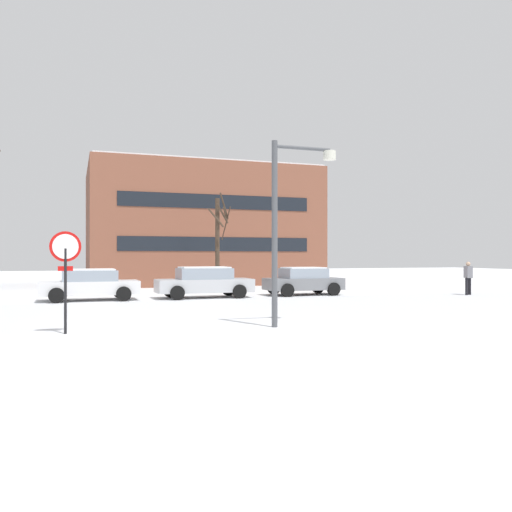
% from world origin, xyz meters
% --- Properties ---
extents(ground_plane, '(120.00, 120.00, 0.00)m').
position_xyz_m(ground_plane, '(0.00, 0.00, 0.00)').
color(ground_plane, white).
extents(road_surface, '(80.00, 8.75, 0.00)m').
position_xyz_m(road_surface, '(0.00, 3.37, 0.00)').
color(road_surface, silver).
rests_on(road_surface, ground).
extents(stop_sign, '(0.76, 0.10, 2.56)m').
position_xyz_m(stop_sign, '(-2.43, -1.29, 1.80)').
color(stop_sign, black).
rests_on(stop_sign, ground).
extents(street_lamp, '(1.93, 0.36, 5.10)m').
position_xyz_m(street_lamp, '(3.34, -1.81, 3.18)').
color(street_lamp, '#4C4F54').
rests_on(street_lamp, ground).
extents(parked_car_white, '(4.18, 2.09, 1.38)m').
position_xyz_m(parked_car_white, '(-1.57, 8.93, 0.71)').
color(parked_car_white, white).
rests_on(parked_car_white, ground).
extents(parked_car_silver, '(4.45, 2.00, 1.45)m').
position_xyz_m(parked_car_silver, '(3.51, 8.78, 0.74)').
color(parked_car_silver, silver).
rests_on(parked_car_silver, ground).
extents(parked_car_gray, '(3.82, 2.00, 1.39)m').
position_xyz_m(parked_car_gray, '(8.60, 8.89, 0.71)').
color(parked_car_gray, slate).
rests_on(parked_car_gray, ground).
extents(pedestrian_crossing, '(0.43, 0.45, 1.66)m').
position_xyz_m(pedestrian_crossing, '(16.43, 6.26, 0.97)').
color(pedestrian_crossing, black).
rests_on(pedestrian_crossing, ground).
extents(tree_far_right, '(1.29, 1.32, 5.37)m').
position_xyz_m(tree_far_right, '(5.24, 12.73, 2.82)').
color(tree_far_right, '#423326').
rests_on(tree_far_right, ground).
extents(building_far_right, '(15.56, 11.43, 8.22)m').
position_xyz_m(building_far_right, '(6.43, 23.08, 4.11)').
color(building_far_right, brown).
rests_on(building_far_right, ground).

